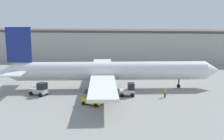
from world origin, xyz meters
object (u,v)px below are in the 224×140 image
at_px(baggage_tug, 128,90).
at_px(pushback_tug, 40,90).
at_px(airplane, 106,71).
at_px(ground_crew_worker, 165,92).
at_px(belt_loader_truck, 94,98).

bearing_deg(baggage_tug, pushback_tug, 178.26).
bearing_deg(baggage_tug, airplane, 126.27).
bearing_deg(ground_crew_worker, pushback_tug, -54.39).
distance_m(airplane, baggage_tug, 7.04).
bearing_deg(belt_loader_truck, pushback_tug, 178.22).
height_order(ground_crew_worker, pushback_tug, pushback_tug).
bearing_deg(pushback_tug, baggage_tug, 25.20).
xyz_separation_m(airplane, pushback_tug, (-11.17, -6.41, -2.36)).
bearing_deg(airplane, ground_crew_worker, -33.03).
bearing_deg(airplane, baggage_tug, -55.28).
bearing_deg(ground_crew_worker, airplane, -82.14).
xyz_separation_m(belt_loader_truck, pushback_tug, (-10.68, 4.21, -0.04)).
bearing_deg(baggage_tug, belt_loader_truck, -138.73).
relative_size(belt_loader_truck, pushback_tug, 1.07).
bearing_deg(belt_loader_truck, ground_crew_worker, 46.07).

